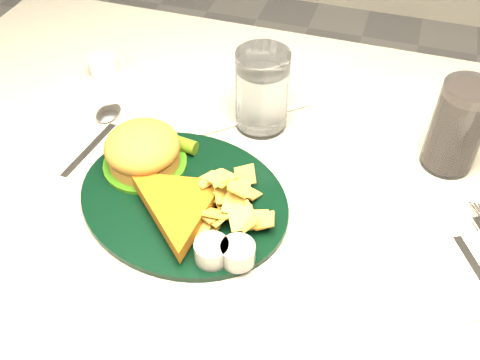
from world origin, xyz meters
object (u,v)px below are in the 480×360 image
at_px(table, 250,324).
at_px(water_glass, 262,90).
at_px(cola_glass, 458,127).
at_px(dinner_plate, 182,183).

bearing_deg(table, water_glass, 101.90).
bearing_deg(cola_glass, table, -153.75).
relative_size(dinner_plate, water_glass, 2.34).
distance_m(table, water_glass, 0.45).
bearing_deg(dinner_plate, water_glass, 91.79).
bearing_deg(water_glass, cola_glass, -0.75).
distance_m(table, cola_glass, 0.52).
bearing_deg(water_glass, table, -78.10).
xyz_separation_m(dinner_plate, water_glass, (0.05, 0.18, 0.03)).
height_order(dinner_plate, cola_glass, cola_glass).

